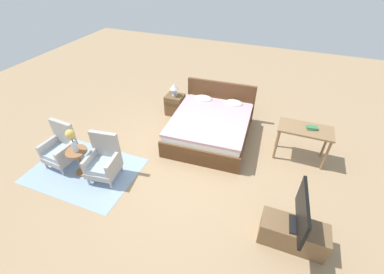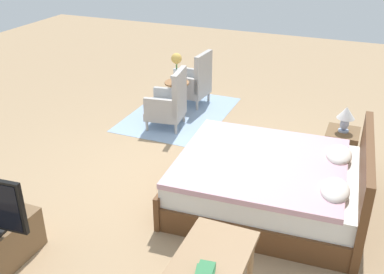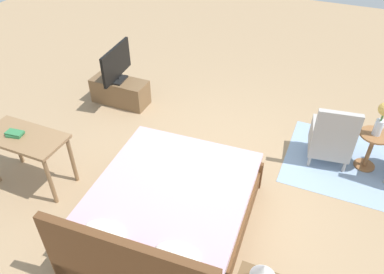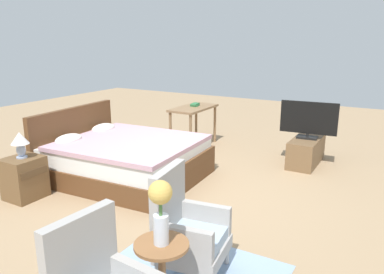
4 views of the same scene
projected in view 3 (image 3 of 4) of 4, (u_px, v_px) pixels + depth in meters
name	position (u px, v px, depth m)	size (l,w,h in m)	color
ground_plane	(207.00, 177.00, 5.03)	(16.00, 16.00, 0.00)	#A38460
floor_rug	(364.00, 167.00, 5.18)	(2.10, 1.50, 0.01)	#8EA8C6
bed	(168.00, 212.00, 4.16)	(1.82, 2.13, 0.96)	brown
armchair_by_window_right	(331.00, 139.00, 5.06)	(0.61, 0.61, 0.92)	#ADA8A3
side_table	(371.00, 147.00, 4.99)	(0.40, 0.40, 0.56)	#936038
flower_vase	(383.00, 116.00, 4.68)	(0.17, 0.17, 0.48)	silver
table_lamp	(263.00, 274.00, 3.06)	(0.22, 0.22, 0.33)	#9EADC6
tv_stand	(120.00, 92.00, 6.37)	(0.96, 0.40, 0.43)	brown
tv_flatscreen	(116.00, 64.00, 6.05)	(0.23, 0.88, 0.59)	black
vanity_desk	(26.00, 143.00, 4.59)	(1.04, 0.52, 0.75)	#8E6B47
book_stack	(15.00, 134.00, 4.52)	(0.22, 0.17, 0.05)	#337A47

